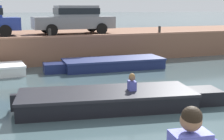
{
  "coord_description": "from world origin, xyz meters",
  "views": [
    {
      "loc": [
        -2.78,
        -2.85,
        2.78
      ],
      "look_at": [
        -0.05,
        4.27,
        1.27
      ],
      "focal_mm": 50.0,
      "sensor_mm": 36.0,
      "label": 1
    }
  ],
  "objects_px": {
    "motorboat_passing": "(115,99)",
    "car_centre_grey": "(74,18)",
    "mooring_bollard_mid": "(50,32)",
    "mooring_bollard_east": "(159,29)",
    "boat_moored_central_navy": "(109,64)"
  },
  "relations": [
    {
      "from": "boat_moored_central_navy",
      "to": "car_centre_grey",
      "type": "height_order",
      "value": "car_centre_grey"
    },
    {
      "from": "boat_moored_central_navy",
      "to": "mooring_bollard_mid",
      "type": "distance_m",
      "value": 3.35
    },
    {
      "from": "mooring_bollard_mid",
      "to": "mooring_bollard_east",
      "type": "bearing_deg",
      "value": 0.0
    },
    {
      "from": "car_centre_grey",
      "to": "mooring_bollard_mid",
      "type": "distance_m",
      "value": 2.5
    },
    {
      "from": "mooring_bollard_east",
      "to": "motorboat_passing",
      "type": "bearing_deg",
      "value": -126.92
    },
    {
      "from": "car_centre_grey",
      "to": "mooring_bollard_east",
      "type": "distance_m",
      "value": 4.76
    },
    {
      "from": "boat_moored_central_navy",
      "to": "mooring_bollard_east",
      "type": "xyz_separation_m",
      "value": [
        3.72,
        1.95,
        1.37
      ]
    },
    {
      "from": "mooring_bollard_mid",
      "to": "car_centre_grey",
      "type": "bearing_deg",
      "value": 46.21
    },
    {
      "from": "boat_moored_central_navy",
      "to": "car_centre_grey",
      "type": "bearing_deg",
      "value": 100.22
    },
    {
      "from": "motorboat_passing",
      "to": "mooring_bollard_east",
      "type": "distance_m",
      "value": 9.36
    },
    {
      "from": "mooring_bollard_mid",
      "to": "boat_moored_central_navy",
      "type": "bearing_deg",
      "value": -39.67
    },
    {
      "from": "motorboat_passing",
      "to": "mooring_bollard_east",
      "type": "relative_size",
      "value": 13.44
    },
    {
      "from": "car_centre_grey",
      "to": "mooring_bollard_east",
      "type": "height_order",
      "value": "car_centre_grey"
    },
    {
      "from": "motorboat_passing",
      "to": "car_centre_grey",
      "type": "height_order",
      "value": "car_centre_grey"
    },
    {
      "from": "boat_moored_central_navy",
      "to": "car_centre_grey",
      "type": "distance_m",
      "value": 4.25
    }
  ]
}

